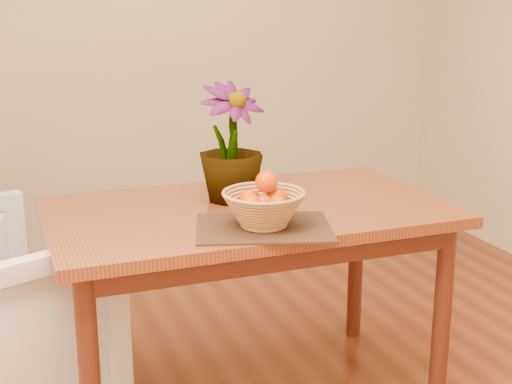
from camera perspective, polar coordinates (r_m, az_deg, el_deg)
name	(u,v)px	position (r m, az deg, el deg)	size (l,w,h in m)	color
wall_back	(132,19)	(4.30, -9.89, 13.48)	(4.00, 0.02, 2.70)	beige
table	(248,230)	(2.55, -0.64, -3.07)	(1.40, 0.80, 0.75)	brown
placemat	(264,228)	(2.28, 0.61, -2.86)	(0.43, 0.32, 0.01)	#3A2015
wicker_basket	(264,210)	(2.26, 0.61, -1.49)	(0.27, 0.27, 0.11)	#B17F49
orange_pile	(264,199)	(2.26, 0.66, -0.52)	(0.18, 0.17, 0.13)	#D53D03
potted_plant	(231,143)	(2.55, -2.04, 3.96)	(0.24, 0.24, 0.43)	#1E4714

